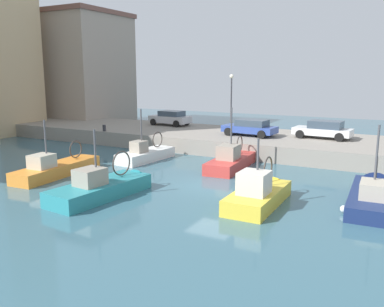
# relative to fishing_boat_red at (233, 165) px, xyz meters

# --- Properties ---
(water_surface) EXTENTS (80.00, 80.00, 0.00)m
(water_surface) POSITION_rel_fishing_boat_red_xyz_m (-4.76, -0.86, -0.14)
(water_surface) COLOR #386070
(water_surface) RESTS_ON ground
(quay_wall) EXTENTS (9.00, 56.00, 1.20)m
(quay_wall) POSITION_rel_fishing_boat_red_xyz_m (6.74, -0.86, 0.46)
(quay_wall) COLOR gray
(quay_wall) RESTS_ON ground
(fishing_boat_red) EXTENTS (6.56, 2.11, 4.75)m
(fishing_boat_red) POSITION_rel_fishing_boat_red_xyz_m (0.00, 0.00, 0.00)
(fishing_boat_red) COLOR #BC3833
(fishing_boat_red) RESTS_ON ground
(fishing_boat_orange) EXTENTS (7.01, 2.03, 4.20)m
(fishing_boat_orange) POSITION_rel_fishing_boat_red_xyz_m (-6.93, 8.49, -0.03)
(fishing_boat_orange) COLOR orange
(fishing_boat_orange) RESTS_ON ground
(fishing_boat_yellow) EXTENTS (5.65, 2.11, 4.04)m
(fishing_boat_yellow) POSITION_rel_fishing_boat_red_xyz_m (-6.51, -4.14, 0.02)
(fishing_boat_yellow) COLOR gold
(fishing_boat_yellow) RESTS_ON ground
(fishing_boat_navy) EXTENTS (7.07, 2.35, 4.77)m
(fishing_boat_navy) POSITION_rel_fishing_boat_red_xyz_m (-3.83, -8.87, -0.04)
(fishing_boat_navy) COLOR navy
(fishing_boat_navy) RESTS_ON ground
(fishing_boat_white) EXTENTS (5.71, 2.18, 4.43)m
(fishing_boat_white) POSITION_rel_fishing_boat_red_xyz_m (-0.72, 6.24, -0.04)
(fishing_boat_white) COLOR white
(fishing_boat_white) RESTS_ON ground
(fishing_boat_teal) EXTENTS (6.50, 2.64, 4.34)m
(fishing_boat_teal) POSITION_rel_fishing_boat_red_xyz_m (-9.06, 3.15, -0.03)
(fishing_boat_teal) COLOR teal
(fishing_boat_teal) RESTS_ON ground
(parked_car_blue) EXTENTS (2.28, 4.36, 1.30)m
(parked_car_blue) POSITION_rel_fishing_boat_red_xyz_m (6.08, 1.13, 1.74)
(parked_car_blue) COLOR #334C9E
(parked_car_blue) RESTS_ON quay_wall
(parked_car_silver) EXTENTS (2.17, 4.06, 1.40)m
(parked_car_silver) POSITION_rel_fishing_boat_red_xyz_m (8.80, 10.25, 1.79)
(parked_car_silver) COLOR #B7B7BC
(parked_car_silver) RESTS_ON quay_wall
(parked_car_white) EXTENTS (2.27, 4.39, 1.37)m
(parked_car_white) POSITION_rel_fishing_boat_red_xyz_m (7.48, -4.27, 1.77)
(parked_car_white) COLOR silver
(parked_car_white) RESTS_ON quay_wall
(mooring_bollard_mid) EXTENTS (0.28, 0.28, 0.55)m
(mooring_bollard_mid) POSITION_rel_fishing_boat_red_xyz_m (2.59, 13.14, 1.34)
(mooring_bollard_mid) COLOR #2D2D33
(mooring_bollard_mid) RESTS_ON quay_wall
(quay_streetlamp) EXTENTS (0.36, 0.36, 4.83)m
(quay_streetlamp) POSITION_rel_fishing_boat_red_xyz_m (8.24, 3.73, 4.32)
(quay_streetlamp) COLOR #38383D
(quay_streetlamp) RESTS_ON quay_wall
(waterfront_building_east_mid) EXTENTS (9.49, 8.96, 13.02)m
(waterfront_building_east_mid) POSITION_rel_fishing_boat_red_xyz_m (12.33, 24.36, 6.39)
(waterfront_building_east_mid) COLOR #A39384
(waterfront_building_east_mid) RESTS_ON ground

